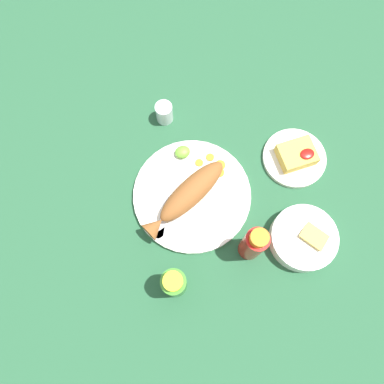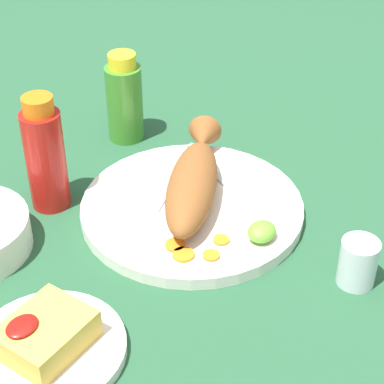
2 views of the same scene
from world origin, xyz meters
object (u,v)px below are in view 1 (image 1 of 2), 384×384
main_plate (192,195)px  fork_far (165,209)px  fried_fish (187,196)px  hot_sauce_bottle_red (253,244)px  side_plate_fries (294,158)px  hot_sauce_bottle_green (174,283)px  guacamole_bowl (303,238)px  fork_near (179,221)px  salt_cup (164,113)px

main_plate → fork_far: (-0.08, -0.02, 0.01)m
fried_fish → hot_sauce_bottle_red: bearing=-84.6°
main_plate → side_plate_fries: size_ratio=1.80×
hot_sauce_bottle_green → guacamole_bowl: (0.35, 0.01, -0.04)m
fork_near → side_plate_fries: size_ratio=1.04×
main_plate → hot_sauce_bottle_red: hot_sauce_bottle_red is taller
guacamole_bowl → salt_cup: bearing=117.2°
fork_far → hot_sauce_bottle_red: (0.18, -0.17, 0.06)m
fried_fish → hot_sauce_bottle_green: hot_sauce_bottle_green is taller
fork_near → side_plate_fries: (0.36, 0.07, -0.01)m
fork_near → hot_sauce_bottle_green: bearing=52.4°
fork_near → fork_far: 0.05m
main_plate → salt_cup: 0.25m
fork_far → fork_near: bearing=58.4°
fried_fish → side_plate_fries: size_ratio=1.51×
fried_fish → fork_near: fried_fish is taller
salt_cup → side_plate_fries: size_ratio=0.36×
fried_fish → guacamole_bowl: bearing=-65.0°
side_plate_fries → fried_fish: bearing=-176.2°
salt_cup → guacamole_bowl: bearing=-62.8°
hot_sauce_bottle_green → hot_sauce_bottle_red: bearing=7.4°
fork_far → salt_cup: bearing=-170.4°
fried_fish → salt_cup: fried_fish is taller
main_plate → hot_sauce_bottle_green: hot_sauce_bottle_green is taller
fork_near → hot_sauce_bottle_green: 0.17m
fried_fish → fork_far: (-0.07, -0.01, -0.03)m
main_plate → salt_cup: size_ratio=5.00×
guacamole_bowl → hot_sauce_bottle_red: bearing=171.7°
fork_near → guacamole_bowl: 0.32m
hot_sauce_bottle_red → hot_sauce_bottle_green: bearing=-172.6°
side_plate_fries → hot_sauce_bottle_red: bearing=-136.9°
fried_fish → hot_sauce_bottle_green: bearing=-142.6°
hot_sauce_bottle_red → side_plate_fries: (0.21, 0.20, -0.07)m
fork_far → guacamole_bowl: guacamole_bowl is taller
hot_sauce_bottle_red → salt_cup: hot_sauce_bottle_red is taller
fried_fish → fork_near: 0.07m
hot_sauce_bottle_green → fork_near: bearing=68.7°
main_plate → hot_sauce_bottle_green: bearing=-118.3°
salt_cup → guacamole_bowl: size_ratio=0.37×
fork_far → hot_sauce_bottle_green: hot_sauce_bottle_green is taller
main_plate → fork_far: size_ratio=1.84×
side_plate_fries → guacamole_bowl: (-0.07, -0.22, 0.02)m
fork_near → fork_far: same height
side_plate_fries → fork_near: bearing=-168.4°
fried_fish → hot_sauce_bottle_green: 0.23m
hot_sauce_bottle_red → side_plate_fries: size_ratio=0.99×
fried_fish → fork_far: size_ratio=1.54×
main_plate → fork_near: 0.08m
salt_cup → guacamole_bowl: 0.51m
hot_sauce_bottle_red → salt_cup: 0.45m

